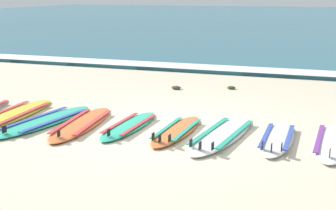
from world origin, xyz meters
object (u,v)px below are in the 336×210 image
at_px(surfboard_5, 177,131).
at_px(surfboard_8, 332,142).
at_px(surfboard_2, 45,121).
at_px(surfboard_3, 82,123).
at_px(surfboard_6, 222,134).
at_px(surfboard_1, 12,115).
at_px(surfboard_4, 129,126).
at_px(surfboard_7, 277,138).

xyz_separation_m(surfboard_5, surfboard_8, (2.39, 0.23, -0.00)).
relative_size(surfboard_2, surfboard_3, 1.04).
xyz_separation_m(surfboard_2, surfboard_8, (4.75, 0.42, 0.00)).
relative_size(surfboard_3, surfboard_8, 1.11).
relative_size(surfboard_6, surfboard_8, 1.14).
bearing_deg(surfboard_1, surfboard_8, 2.67).
height_order(surfboard_4, surfboard_8, same).
bearing_deg(surfboard_3, surfboard_1, 176.27).
distance_m(surfboard_1, surfboard_4, 2.32).
bearing_deg(surfboard_5, surfboard_1, -179.53).
xyz_separation_m(surfboard_4, surfboard_5, (0.85, -0.02, 0.00)).
bearing_deg(surfboard_4, surfboard_6, 1.10).
height_order(surfboard_1, surfboard_7, same).
distance_m(surfboard_7, surfboard_8, 0.81).
bearing_deg(surfboard_3, surfboard_6, 4.22).
xyz_separation_m(surfboard_6, surfboard_8, (1.65, 0.18, -0.00)).
distance_m(surfboard_4, surfboard_5, 0.85).
relative_size(surfboard_2, surfboard_6, 1.01).
distance_m(surfboard_2, surfboard_6, 3.11).
distance_m(surfboard_4, surfboard_8, 3.24).
relative_size(surfboard_1, surfboard_3, 1.10).
bearing_deg(surfboard_3, surfboard_7, 4.41).
distance_m(surfboard_2, surfboard_7, 3.96).
distance_m(surfboard_3, surfboard_7, 3.27).
distance_m(surfboard_1, surfboard_5, 3.17).
xyz_separation_m(surfboard_3, surfboard_4, (0.82, 0.15, 0.00)).
height_order(surfboard_1, surfboard_6, same).
xyz_separation_m(surfboard_3, surfboard_7, (3.26, 0.25, 0.00)).
bearing_deg(surfboard_1, surfboard_3, -3.73).
height_order(surfboard_2, surfboard_4, same).
xyz_separation_m(surfboard_1, surfboard_7, (4.75, 0.15, 0.00)).
distance_m(surfboard_2, surfboard_3, 0.69).
bearing_deg(surfboard_2, surfboard_7, 4.61).
xyz_separation_m(surfboard_2, surfboard_6, (3.10, 0.24, 0.00)).
distance_m(surfboard_3, surfboard_8, 4.07).
height_order(surfboard_5, surfboard_6, same).
relative_size(surfboard_5, surfboard_7, 0.99).
bearing_deg(surfboard_7, surfboard_3, -175.59).
bearing_deg(surfboard_5, surfboard_7, 4.60).
bearing_deg(surfboard_7, surfboard_6, -175.06).
relative_size(surfboard_2, surfboard_7, 1.28).
bearing_deg(surfboard_5, surfboard_4, 178.38).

